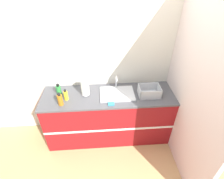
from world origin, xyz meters
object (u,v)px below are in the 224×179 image
(sink, at_px, (117,93))
(paper_towel_roll, at_px, (85,87))
(dish_rack, at_px, (149,92))
(bottle_yellow, at_px, (66,95))
(bottle_green, at_px, (59,90))
(bottle_amber, at_px, (60,100))

(sink, height_order, paper_towel_roll, paper_towel_roll)
(dish_rack, xyz_separation_m, bottle_yellow, (-1.27, -0.02, 0.02))
(paper_towel_roll, relative_size, dish_rack, 0.85)
(sink, distance_m, bottle_green, 0.90)
(paper_towel_roll, bearing_deg, dish_rack, -4.58)
(bottle_yellow, height_order, bottle_green, bottle_green)
(paper_towel_roll, xyz_separation_m, bottle_green, (-0.41, 0.03, -0.05))
(paper_towel_roll, relative_size, bottle_amber, 1.35)
(sink, relative_size, bottle_yellow, 2.99)
(sink, distance_m, bottle_yellow, 0.78)
(bottle_amber, relative_size, bottle_green, 1.04)
(bottle_green, bearing_deg, bottle_yellow, -45.42)
(bottle_amber, xyz_separation_m, bottle_green, (-0.06, 0.24, -0.00))
(sink, bearing_deg, bottle_green, 176.74)
(sink, xyz_separation_m, paper_towel_roll, (-0.49, 0.02, 0.12))
(bottle_green, bearing_deg, paper_towel_roll, -4.15)
(dish_rack, height_order, bottle_green, bottle_green)
(bottle_yellow, distance_m, bottle_green, 0.18)
(sink, relative_size, bottle_amber, 2.58)
(dish_rack, bearing_deg, bottle_yellow, -179.24)
(sink, distance_m, dish_rack, 0.50)
(paper_towel_roll, relative_size, bottle_yellow, 1.56)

